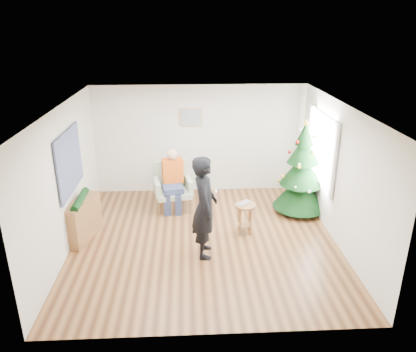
{
  "coord_description": "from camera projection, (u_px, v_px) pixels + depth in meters",
  "views": [
    {
      "loc": [
        -0.29,
        -6.83,
        4.0
      ],
      "look_at": [
        0.1,
        0.6,
        1.1
      ],
      "focal_mm": 35.0,
      "sensor_mm": 36.0,
      "label": 1
    }
  ],
  "objects": [
    {
      "name": "laptop",
      "position": [
        245.0,
        204.0,
        7.88
      ],
      "size": [
        0.4,
        0.39,
        0.03
      ],
      "primitive_type": "imported",
      "rotation": [
        0.0,
        0.0,
        0.72
      ],
      "color": "silver",
      "rests_on": "stool"
    },
    {
      "name": "armchair",
      "position": [
        173.0,
        192.0,
        9.07
      ],
      "size": [
        0.91,
        0.86,
        1.03
      ],
      "rotation": [
        0.0,
        0.0,
        0.18
      ],
      "color": "#9EAF8D",
      "rests_on": "floor"
    },
    {
      "name": "christmas_tree",
      "position": [
        302.0,
        171.0,
        8.69
      ],
      "size": [
        1.15,
        1.15,
        2.09
      ],
      "rotation": [
        0.0,
        0.0,
        0.15
      ],
      "color": "#3F2816",
      "rests_on": "floor"
    },
    {
      "name": "console",
      "position": [
        83.0,
        220.0,
        7.76
      ],
      "size": [
        0.54,
        1.04,
        0.8
      ],
      "primitive_type": "cube",
      "rotation": [
        0.0,
        0.0,
        -0.25
      ],
      "color": "brown",
      "rests_on": "floor"
    },
    {
      "name": "framed_picture",
      "position": [
        191.0,
        117.0,
        9.44
      ],
      "size": [
        0.52,
        0.05,
        0.42
      ],
      "color": "tan",
      "rests_on": "wall_back"
    },
    {
      "name": "garland",
      "position": [
        80.0,
        200.0,
        7.61
      ],
      "size": [
        0.14,
        0.9,
        0.14
      ],
      "primitive_type": "cylinder",
      "rotation": [
        1.57,
        0.0,
        0.0
      ],
      "color": "black",
      "rests_on": "console"
    },
    {
      "name": "wall_left",
      "position": [
        65.0,
        180.0,
        7.23
      ],
      "size": [
        0.0,
        5.0,
        5.0
      ],
      "primitive_type": "plane",
      "rotation": [
        1.57,
        0.0,
        1.57
      ],
      "color": "silver",
      "rests_on": "floor"
    },
    {
      "name": "seated_person",
      "position": [
        173.0,
        180.0,
        8.9
      ],
      "size": [
        0.5,
        0.69,
        1.35
      ],
      "rotation": [
        0.0,
        0.0,
        0.18
      ],
      "color": "navy",
      "rests_on": "armchair"
    },
    {
      "name": "floor",
      "position": [
        204.0,
        240.0,
        7.82
      ],
      "size": [
        5.0,
        5.0,
        0.0
      ],
      "primitive_type": "plane",
      "color": "brown",
      "rests_on": "ground"
    },
    {
      "name": "curtains",
      "position": [
        320.0,
        149.0,
        8.33
      ],
      "size": [
        0.05,
        1.75,
        1.5
      ],
      "color": "white",
      "rests_on": "wall_right"
    },
    {
      "name": "window_panel",
      "position": [
        322.0,
        149.0,
        8.33
      ],
      "size": [
        0.04,
        1.3,
        1.4
      ],
      "primitive_type": "cube",
      "color": "white",
      "rests_on": "wall_right"
    },
    {
      "name": "wall_front",
      "position": [
        213.0,
        251.0,
        5.03
      ],
      "size": [
        5.0,
        0.0,
        5.0
      ],
      "primitive_type": "plane",
      "rotation": [
        -1.57,
        0.0,
        0.0
      ],
      "color": "silver",
      "rests_on": "floor"
    },
    {
      "name": "game_controller",
      "position": [
        216.0,
        191.0,
        6.92
      ],
      "size": [
        0.04,
        0.13,
        0.04
      ],
      "primitive_type": "cube",
      "rotation": [
        0.0,
        0.0,
        0.01
      ],
      "color": "white",
      "rests_on": "standing_man"
    },
    {
      "name": "wall_back",
      "position": [
        200.0,
        140.0,
        9.68
      ],
      "size": [
        5.0,
        0.0,
        5.0
      ],
      "primitive_type": "plane",
      "rotation": [
        1.57,
        0.0,
        0.0
      ],
      "color": "silver",
      "rests_on": "floor"
    },
    {
      "name": "tapestry",
      "position": [
        70.0,
        162.0,
        7.42
      ],
      "size": [
        0.03,
        1.5,
        1.15
      ],
      "primitive_type": "cube",
      "color": "black",
      "rests_on": "wall_left"
    },
    {
      "name": "standing_man",
      "position": [
        205.0,
        207.0,
        7.05
      ],
      "size": [
        0.45,
        0.68,
        1.87
      ],
      "primitive_type": "imported",
      "rotation": [
        0.0,
        0.0,
        1.58
      ],
      "color": "black",
      "rests_on": "floor"
    },
    {
      "name": "ceiling",
      "position": [
        204.0,
        107.0,
        6.88
      ],
      "size": [
        5.0,
        5.0,
        0.0
      ],
      "primitive_type": "plane",
      "rotation": [
        3.14,
        0.0,
        0.0
      ],
      "color": "white",
      "rests_on": "wall_back"
    },
    {
      "name": "wall_right",
      "position": [
        339.0,
        175.0,
        7.47
      ],
      "size": [
        0.0,
        5.0,
        5.0
      ],
      "primitive_type": "plane",
      "rotation": [
        1.57,
        0.0,
        -1.57
      ],
      "color": "silver",
      "rests_on": "floor"
    },
    {
      "name": "stool",
      "position": [
        245.0,
        218.0,
        7.99
      ],
      "size": [
        0.41,
        0.41,
        0.62
      ],
      "rotation": [
        0.0,
        0.0,
        0.37
      ],
      "color": "brown",
      "rests_on": "floor"
    }
  ]
}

